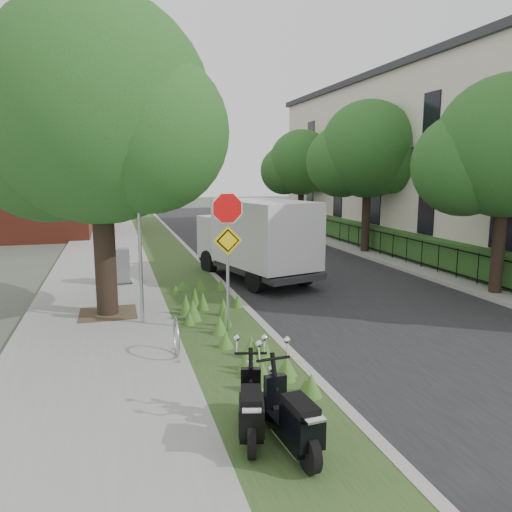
{
  "coord_description": "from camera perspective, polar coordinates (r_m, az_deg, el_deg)",
  "views": [
    {
      "loc": [
        -3.75,
        -9.87,
        3.66
      ],
      "look_at": [
        0.04,
        3.39,
        1.3
      ],
      "focal_mm": 35.0,
      "sensor_mm": 36.0,
      "label": 1
    }
  ],
  "objects": [
    {
      "name": "bike_hoop",
      "position": [
        9.85,
        -9.11,
        -9.15
      ],
      "size": [
        0.06,
        0.78,
        0.77
      ],
      "color": "#A5A8AD",
      "rests_on": "ground"
    },
    {
      "name": "kerb_far",
      "position": [
        22.64,
        11.18,
        0.39
      ],
      "size": [
        0.2,
        60.0,
        0.13
      ],
      "primitive_type": "cube",
      "color": "#9E9991",
      "rests_on": "ground"
    },
    {
      "name": "hedge_far",
      "position": [
        23.22,
        14.31,
        2.01
      ],
      "size": [
        1.0,
        24.0,
        1.1
      ],
      "primitive_type": "cube",
      "color": "#1E4418",
      "rests_on": "footpath_far"
    },
    {
      "name": "terrace_houses",
      "position": [
        25.04,
        21.88,
        10.16
      ],
      "size": [
        7.4,
        26.4,
        8.2
      ],
      "color": "beige",
      "rests_on": "ground"
    },
    {
      "name": "box_truck",
      "position": [
        16.58,
        0.11,
        2.26
      ],
      "size": [
        3.26,
        5.45,
        2.32
      ],
      "color": "#262628",
      "rests_on": "ground"
    },
    {
      "name": "far_tree_b",
      "position": [
        22.61,
        12.49,
        11.28
      ],
      "size": [
        4.83,
        4.31,
        6.56
      ],
      "color": "black",
      "rests_on": "ground"
    },
    {
      "name": "sidewalk_near",
      "position": [
        20.19,
        -17.13,
        -0.99
      ],
      "size": [
        3.5,
        60.0,
        0.12
      ],
      "primitive_type": "cube",
      "color": "gray",
      "rests_on": "ground"
    },
    {
      "name": "verge",
      "position": [
        20.31,
        -9.36,
        -0.63
      ],
      "size": [
        2.0,
        60.0,
        0.12
      ],
      "primitive_type": "cube",
      "color": "#25441D",
      "rests_on": "ground"
    },
    {
      "name": "far_tree_a",
      "position": [
        16.01,
        26.39,
        10.4
      ],
      "size": [
        4.6,
        4.1,
        6.22
      ],
      "color": "black",
      "rests_on": "ground"
    },
    {
      "name": "scooter_far",
      "position": [
        6.61,
        4.46,
        -18.83
      ],
      "size": [
        0.43,
        1.65,
        0.79
      ],
      "color": "black",
      "rests_on": "ground"
    },
    {
      "name": "far_tree_c",
      "position": [
        29.89,
        5.08,
        10.23
      ],
      "size": [
        4.37,
        3.89,
        5.93
      ],
      "color": "black",
      "rests_on": "ground"
    },
    {
      "name": "scooter_near",
      "position": [
        6.89,
        -0.54,
        -17.72
      ],
      "size": [
        0.59,
        1.55,
        0.75
      ],
      "color": "black",
      "rests_on": "ground"
    },
    {
      "name": "road",
      "position": [
        21.3,
        2.76,
        -0.18
      ],
      "size": [
        7.0,
        60.0,
        0.01
      ],
      "primitive_type": "cube",
      "color": "black",
      "rests_on": "ground"
    },
    {
      "name": "brick_building",
      "position": [
        32.38,
        -26.6,
        9.67
      ],
      "size": [
        9.4,
        10.4,
        8.3
      ],
      "color": "maroon",
      "rests_on": "ground"
    },
    {
      "name": "bare_post",
      "position": [
        11.78,
        -13.16,
        1.95
      ],
      "size": [
        0.08,
        0.08,
        4.0
      ],
      "color": "#A5A8AD",
      "rests_on": "ground"
    },
    {
      "name": "kerb_near",
      "position": [
        20.45,
        -6.57,
        -0.48
      ],
      "size": [
        0.2,
        60.0,
        0.13
      ],
      "primitive_type": "cube",
      "color": "#9E9991",
      "rests_on": "ground"
    },
    {
      "name": "sign_assembly",
      "position": [
        10.79,
        -3.27,
        2.6
      ],
      "size": [
        0.94,
        0.08,
        3.22
      ],
      "color": "#A5A8AD",
      "rests_on": "ground"
    },
    {
      "name": "street_tree_main",
      "position": [
        12.78,
        -17.96,
        14.39
      ],
      "size": [
        6.21,
        5.54,
        7.66
      ],
      "color": "black",
      "rests_on": "ground"
    },
    {
      "name": "ground",
      "position": [
        11.17,
        4.64,
        -9.44
      ],
      "size": [
        120.0,
        120.0,
        0.0
      ],
      "primitive_type": "plane",
      "color": "#4C5147",
      "rests_on": "ground"
    },
    {
      "name": "footpath_far",
      "position": [
        23.46,
        14.88,
        0.55
      ],
      "size": [
        3.2,
        60.0,
        0.12
      ],
      "primitive_type": "cube",
      "color": "gray",
      "rests_on": "ground"
    },
    {
      "name": "fence_far",
      "position": [
        22.88,
        12.79,
        1.96
      ],
      "size": [
        0.04,
        24.0,
        1.0
      ],
      "color": "black",
      "rests_on": "ground"
    },
    {
      "name": "utility_cabinet",
      "position": [
        16.41,
        -15.61,
        -1.22
      ],
      "size": [
        0.89,
        0.65,
        1.1
      ],
      "color": "#262628",
      "rests_on": "ground"
    }
  ]
}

